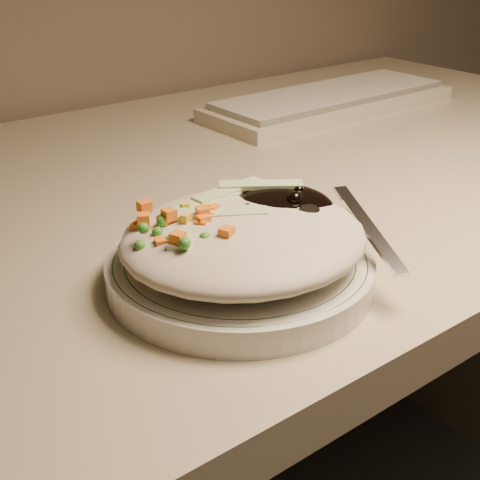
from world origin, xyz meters
TOP-DOWN VIEW (x-y plane):
  - desk at (0.00, 1.38)m, footprint 1.40×0.70m
  - plate at (-0.11, 1.17)m, footprint 0.21×0.21m
  - plate_rim at (-0.11, 1.17)m, footprint 0.20×0.20m
  - meal at (-0.11, 1.17)m, footprint 0.21×0.19m
  - keyboard at (0.31, 1.50)m, footprint 0.40×0.14m

SIDE VIEW (x-z plane):
  - desk at x=0.00m, z-range 0.17..0.91m
  - plate at x=-0.11m, z-range 0.74..0.76m
  - keyboard at x=0.31m, z-range 0.74..0.77m
  - plate_rim at x=-0.11m, z-range 0.76..0.76m
  - meal at x=-0.11m, z-range 0.76..0.81m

